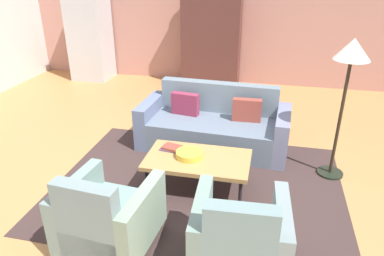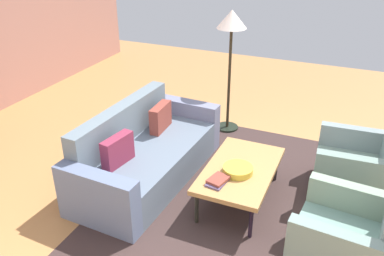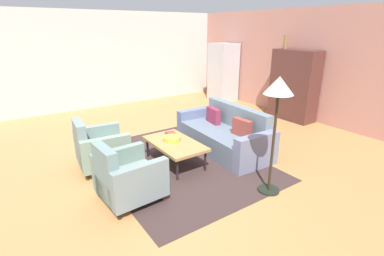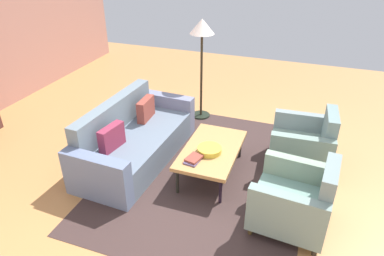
{
  "view_description": "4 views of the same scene",
  "coord_description": "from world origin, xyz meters",
  "px_view_note": "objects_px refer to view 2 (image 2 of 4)",
  "views": [
    {
      "loc": [
        0.94,
        -3.52,
        2.48
      ],
      "look_at": [
        0.02,
        0.55,
        0.54
      ],
      "focal_mm": 33.82,
      "sensor_mm": 36.0,
      "label": 1
    },
    {
      "loc": [
        -3.31,
        -0.92,
        2.74
      ],
      "look_at": [
        0.31,
        0.64,
        0.71
      ],
      "focal_mm": 37.8,
      "sensor_mm": 36.0,
      "label": 2
    },
    {
      "loc": [
        4.22,
        -2.36,
        2.32
      ],
      "look_at": [
        0.06,
        0.51,
        0.54
      ],
      "focal_mm": 26.72,
      "sensor_mm": 36.0,
      "label": 3
    },
    {
      "loc": [
        -3.53,
        -1.03,
        2.91
      ],
      "look_at": [
        0.2,
        0.31,
        0.67
      ],
      "focal_mm": 32.61,
      "sensor_mm": 36.0,
      "label": 4
    }
  ],
  "objects_px": {
    "armchair_right": "(360,168)",
    "book_stack": "(218,180)",
    "floor_lamp": "(231,31)",
    "couch": "(143,155)",
    "armchair_left": "(352,240)",
    "coffee_table": "(240,171)",
    "fruit_bowl": "(238,170)"
  },
  "relations": [
    {
      "from": "armchair_right",
      "to": "book_stack",
      "type": "bearing_deg",
      "value": 122.79
    },
    {
      "from": "floor_lamp",
      "to": "couch",
      "type": "bearing_deg",
      "value": 162.13
    },
    {
      "from": "armchair_left",
      "to": "floor_lamp",
      "type": "distance_m",
      "value": 3.07
    },
    {
      "from": "armchair_right",
      "to": "armchair_left",
      "type": "bearing_deg",
      "value": 176.63
    },
    {
      "from": "coffee_table",
      "to": "couch",
      "type": "bearing_deg",
      "value": 89.79
    },
    {
      "from": "couch",
      "to": "fruit_bowl",
      "type": "xyz_separation_m",
      "value": [
        -0.1,
        -1.19,
        0.16
      ]
    },
    {
      "from": "coffee_table",
      "to": "armchair_left",
      "type": "bearing_deg",
      "value": -117.46
    },
    {
      "from": "armchair_left",
      "to": "book_stack",
      "type": "bearing_deg",
      "value": 83.57
    },
    {
      "from": "coffee_table",
      "to": "fruit_bowl",
      "type": "bearing_deg",
      "value": -180.0
    },
    {
      "from": "couch",
      "to": "armchair_left",
      "type": "height_order",
      "value": "armchair_left"
    },
    {
      "from": "couch",
      "to": "coffee_table",
      "type": "relative_size",
      "value": 1.79
    },
    {
      "from": "couch",
      "to": "floor_lamp",
      "type": "xyz_separation_m",
      "value": [
        1.58,
        -0.51,
        1.16
      ]
    },
    {
      "from": "coffee_table",
      "to": "floor_lamp",
      "type": "xyz_separation_m",
      "value": [
        1.59,
        0.68,
        1.07
      ]
    },
    {
      "from": "coffee_table",
      "to": "floor_lamp",
      "type": "height_order",
      "value": "floor_lamp"
    },
    {
      "from": "couch",
      "to": "armchair_right",
      "type": "relative_size",
      "value": 2.43
    },
    {
      "from": "coffee_table",
      "to": "armchair_right",
      "type": "xyz_separation_m",
      "value": [
        0.6,
        -1.17,
        -0.03
      ]
    },
    {
      "from": "floor_lamp",
      "to": "armchair_left",
      "type": "bearing_deg",
      "value": -139.97
    },
    {
      "from": "armchair_right",
      "to": "floor_lamp",
      "type": "distance_m",
      "value": 2.36
    },
    {
      "from": "fruit_bowl",
      "to": "book_stack",
      "type": "bearing_deg",
      "value": 152.23
    },
    {
      "from": "book_stack",
      "to": "coffee_table",
      "type": "bearing_deg",
      "value": -20.45
    },
    {
      "from": "armchair_left",
      "to": "coffee_table",
      "type": "bearing_deg",
      "value": 67.68
    },
    {
      "from": "couch",
      "to": "coffee_table",
      "type": "bearing_deg",
      "value": 92.67
    },
    {
      "from": "couch",
      "to": "book_stack",
      "type": "bearing_deg",
      "value": 74.81
    },
    {
      "from": "couch",
      "to": "floor_lamp",
      "type": "distance_m",
      "value": 2.02
    },
    {
      "from": "armchair_left",
      "to": "fruit_bowl",
      "type": "relative_size",
      "value": 2.8
    },
    {
      "from": "armchair_left",
      "to": "book_stack",
      "type": "height_order",
      "value": "armchair_left"
    },
    {
      "from": "armchair_right",
      "to": "fruit_bowl",
      "type": "distance_m",
      "value": 1.37
    },
    {
      "from": "book_stack",
      "to": "armchair_right",
      "type": "bearing_deg",
      "value": -53.85
    },
    {
      "from": "couch",
      "to": "coffee_table",
      "type": "height_order",
      "value": "couch"
    },
    {
      "from": "fruit_bowl",
      "to": "book_stack",
      "type": "xyz_separation_m",
      "value": [
        -0.24,
        0.13,
        -0.01
      ]
    },
    {
      "from": "book_stack",
      "to": "floor_lamp",
      "type": "bearing_deg",
      "value": 15.89
    },
    {
      "from": "fruit_bowl",
      "to": "book_stack",
      "type": "height_order",
      "value": "fruit_bowl"
    }
  ]
}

